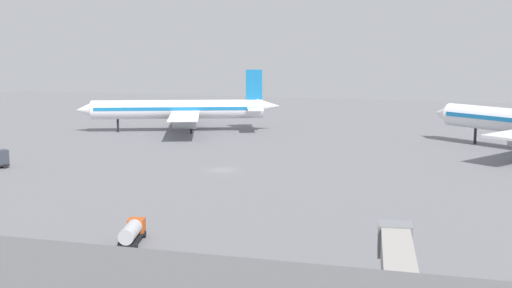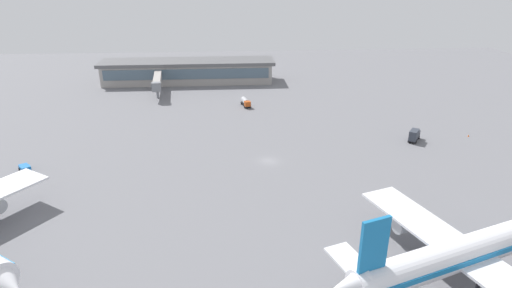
{
  "view_description": "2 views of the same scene",
  "coord_description": "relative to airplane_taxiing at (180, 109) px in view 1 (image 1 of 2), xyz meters",
  "views": [
    {
      "loc": [
        37.41,
        -113.42,
        23.91
      ],
      "look_at": [
        2.46,
        13.83,
        2.72
      ],
      "focal_mm": 47.35,
      "sensor_mm": 36.0,
      "label": 1
    },
    {
      "loc": [
        9.73,
        92.79,
        43.83
      ],
      "look_at": [
        3.38,
        4.52,
        6.5
      ],
      "focal_mm": 29.74,
      "sensor_mm": 36.0,
      "label": 2
    }
  ],
  "objects": [
    {
      "name": "ground",
      "position": [
        25.76,
        -44.24,
        -5.65
      ],
      "size": [
        288.0,
        288.0,
        0.0
      ],
      "primitive_type": "plane",
      "color": "slate"
    },
    {
      "name": "airplane_taxiing",
      "position": [
        0.0,
        0.0,
        0.0
      ],
      "size": [
        49.55,
        40.72,
        15.55
      ],
      "rotation": [
        0.0,
        0.0,
        3.47
      ],
      "color": "white",
      "rests_on": "ground"
    },
    {
      "name": "fuel_truck",
      "position": [
        29.16,
        -88.33,
        -4.27
      ],
      "size": [
        3.27,
        6.56,
        2.5
      ],
      "rotation": [
        0.0,
        0.0,
        1.79
      ],
      "color": "black",
      "rests_on": "ground"
    },
    {
      "name": "jet_bridge",
      "position": [
        60.5,
        -104.54,
        -0.52
      ],
      "size": [
        4.96,
        20.83,
        6.74
      ],
      "rotation": [
        0.0,
        0.0,
        1.67
      ],
      "color": "#9E9993",
      "rests_on": "ground"
    }
  ]
}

